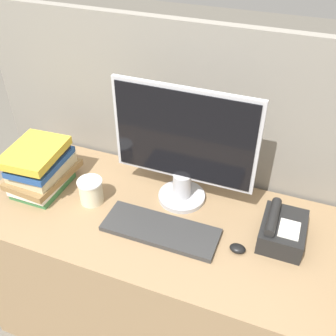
# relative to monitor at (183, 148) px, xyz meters

# --- Properties ---
(cubicle_panel_rear) EXTENTS (1.90, 0.04, 1.43)m
(cubicle_panel_rear) POSITION_rel_monitor_xyz_m (-0.04, 0.21, -0.30)
(cubicle_panel_rear) COLOR gray
(cubicle_panel_rear) RESTS_ON ground_plane
(desk) EXTENTS (1.50, 0.64, 0.77)m
(desk) POSITION_rel_monitor_xyz_m (-0.04, -0.14, -0.64)
(desk) COLOR #937551
(desk) RESTS_ON ground_plane
(monitor) EXTENTS (0.56, 0.19, 0.50)m
(monitor) POSITION_rel_monitor_xyz_m (0.00, 0.00, 0.00)
(monitor) COLOR #B7B7BC
(monitor) RESTS_ON desk
(keyboard) EXTENTS (0.44, 0.16, 0.02)m
(keyboard) POSITION_rel_monitor_xyz_m (-0.01, -0.21, -0.24)
(keyboard) COLOR #333333
(keyboard) RESTS_ON desk
(mouse) EXTENTS (0.06, 0.04, 0.03)m
(mouse) POSITION_rel_monitor_xyz_m (0.28, -0.20, -0.24)
(mouse) COLOR black
(mouse) RESTS_ON desk
(coffee_cup) EXTENTS (0.10, 0.10, 0.11)m
(coffee_cup) POSITION_rel_monitor_xyz_m (-0.34, -0.15, -0.20)
(coffee_cup) COLOR beige
(coffee_cup) RESTS_ON desk
(book_stack) EXTENTS (0.22, 0.30, 0.20)m
(book_stack) POSITION_rel_monitor_xyz_m (-0.58, -0.14, -0.15)
(book_stack) COLOR #38723F
(book_stack) RESTS_ON desk
(desk_telephone) EXTENTS (0.16, 0.21, 0.12)m
(desk_telephone) POSITION_rel_monitor_xyz_m (0.42, -0.08, -0.20)
(desk_telephone) COLOR black
(desk_telephone) RESTS_ON desk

